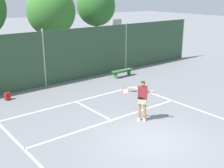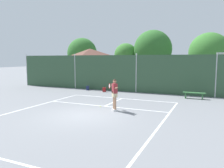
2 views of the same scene
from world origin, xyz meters
TOP-DOWN VIEW (x-y plane):
  - ground_plane at (0.00, 0.00)m, footprint 120.00×120.00m
  - court_markings at (0.00, 0.65)m, footprint 8.30×11.10m
  - chainlink_fence at (0.00, 9.00)m, footprint 26.09×0.09m
  - basketball_hoop at (7.07, 10.78)m, footprint 0.90×0.67m
  - clubhouse_building at (-6.75, 12.51)m, footprint 7.51×4.77m
  - treeline_backdrop at (-0.01, 19.11)m, footprint 27.38×4.50m
  - tennis_player at (1.06, 1.64)m, footprint 1.04×1.07m
  - tennis_ball at (-0.16, 2.20)m, footprint 0.07×0.07m
  - backpack_navy at (-4.67, 8.34)m, footprint 0.33×0.31m
  - backpack_red at (-2.72, 8.00)m, footprint 0.31×0.28m
  - courtside_bench at (5.03, 7.64)m, footprint 1.60×0.36m

SIDE VIEW (x-z plane):
  - ground_plane at x=0.00m, z-range 0.00..0.00m
  - court_markings at x=0.00m, z-range 0.00..0.01m
  - tennis_ball at x=-0.16m, z-range 0.00..0.07m
  - backpack_navy at x=-4.67m, z-range -0.04..0.42m
  - backpack_red at x=-2.72m, z-range -0.04..0.42m
  - courtside_bench at x=5.03m, z-range 0.12..0.60m
  - tennis_player at x=1.06m, z-range 0.18..2.04m
  - chainlink_fence at x=0.00m, z-range -0.07..3.43m
  - clubhouse_building at x=-6.75m, z-range 0.08..4.25m
  - basketball_hoop at x=7.07m, z-range 0.54..4.09m
  - treeline_backdrop at x=-0.01m, z-range 0.58..7.34m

